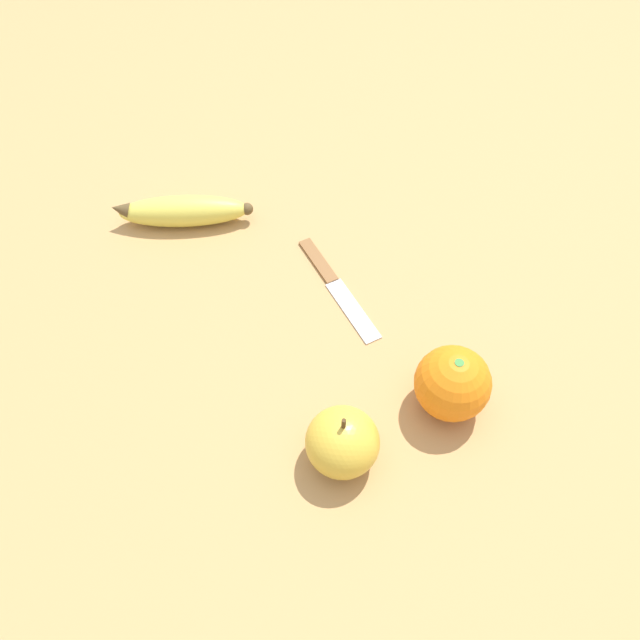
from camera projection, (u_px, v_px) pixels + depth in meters
The scene contains 5 objects.
ground_plane at pixel (252, 297), 0.78m from camera, with size 3.00×3.00×0.00m, color tan.
banana at pixel (182, 211), 0.84m from camera, with size 0.12×0.18×0.04m.
orange at pixel (452, 383), 0.66m from camera, with size 0.08×0.08×0.08m.
apple at pixel (342, 442), 0.63m from camera, with size 0.08×0.08×0.08m.
paring_knife at pixel (335, 283), 0.79m from camera, with size 0.18×0.03×0.01m.
Camera 1 is at (0.46, -0.18, 0.61)m, focal length 35.00 mm.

